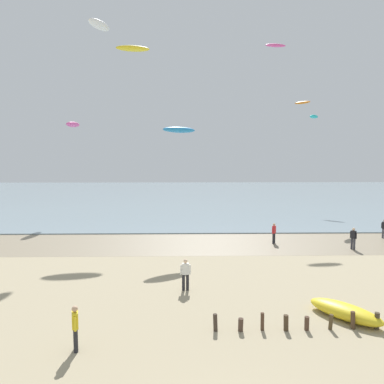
% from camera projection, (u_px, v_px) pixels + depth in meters
% --- Properties ---
extents(wet_sand_strip, '(120.00, 7.50, 0.01)m').
position_uv_depth(wet_sand_strip, '(202.00, 244.00, 29.21)').
color(wet_sand_strip, gray).
rests_on(wet_sand_strip, ground).
extents(sea, '(160.00, 70.00, 0.10)m').
position_uv_depth(sea, '(193.00, 195.00, 67.78)').
color(sea, '#7F939E').
rests_on(sea, ground).
extents(groyne_mid, '(9.71, 0.34, 0.74)m').
position_uv_depth(groyne_mid, '(336.00, 322.00, 14.51)').
color(groyne_mid, '#3D3229').
rests_on(groyne_mid, ground).
extents(person_nearest_camera, '(0.37, 0.50, 1.71)m').
position_uv_depth(person_nearest_camera, '(384.00, 228.00, 31.07)').
color(person_nearest_camera, '#4C4C56').
rests_on(person_nearest_camera, ground).
extents(person_mid_beach, '(0.39, 0.48, 1.71)m').
position_uv_depth(person_mid_beach, '(274.00, 233.00, 29.19)').
color(person_mid_beach, '#232328').
rests_on(person_mid_beach, ground).
extents(person_left_flank, '(0.37, 0.51, 1.71)m').
position_uv_depth(person_left_flank, '(353.00, 238.00, 27.29)').
color(person_left_flank, '#383842').
rests_on(person_left_flank, ground).
extents(person_right_flank, '(0.32, 0.55, 1.71)m').
position_uv_depth(person_right_flank, '(75.00, 327.00, 12.86)').
color(person_right_flank, '#232328').
rests_on(person_right_flank, ground).
extents(person_trailing_behind, '(0.57, 0.25, 1.71)m').
position_uv_depth(person_trailing_behind, '(185.00, 274.00, 18.81)').
color(person_trailing_behind, '#232328').
rests_on(person_trailing_behind, ground).
extents(grounded_kite, '(3.00, 3.31, 0.66)m').
position_uv_depth(grounded_kite, '(345.00, 311.00, 15.51)').
color(grounded_kite, yellow).
rests_on(grounded_kite, ground).
extents(kite_aloft_0, '(1.48, 3.06, 0.80)m').
position_uv_depth(kite_aloft_0, '(73.00, 124.00, 41.58)').
color(kite_aloft_0, '#E54C99').
extents(kite_aloft_2, '(2.34, 3.36, 0.92)m').
position_uv_depth(kite_aloft_2, '(99.00, 25.00, 34.92)').
color(kite_aloft_2, white).
extents(kite_aloft_3, '(3.70, 1.67, 0.58)m').
position_uv_depth(kite_aloft_3, '(133.00, 48.00, 37.53)').
color(kite_aloft_3, yellow).
extents(kite_aloft_4, '(3.08, 2.31, 0.54)m').
position_uv_depth(kite_aloft_4, '(179.00, 130.00, 29.11)').
color(kite_aloft_4, '#2384D1').
extents(kite_aloft_5, '(2.37, 2.25, 0.64)m').
position_uv_depth(kite_aloft_5, '(302.00, 103.00, 52.43)').
color(kite_aloft_5, orange).
extents(kite_aloft_7, '(1.87, 2.12, 0.46)m').
position_uv_depth(kite_aloft_7, '(314.00, 117.00, 40.53)').
color(kite_aloft_7, '#19B2B7').
extents(kite_aloft_8, '(2.58, 1.17, 0.54)m').
position_uv_depth(kite_aloft_8, '(276.00, 45.00, 41.19)').
color(kite_aloft_8, '#E54C99').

